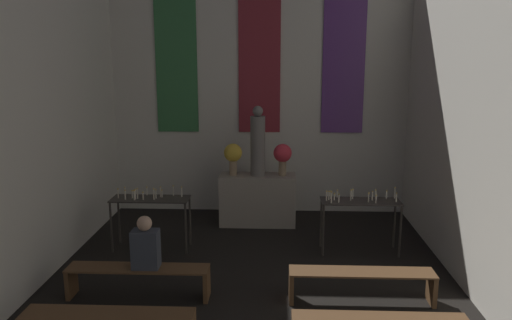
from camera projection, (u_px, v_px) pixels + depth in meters
wall_back at (260, 84)px, 10.22m from camera, size 6.29×0.16×5.32m
altar at (258, 200)px, 9.76m from camera, size 1.47×0.57×0.99m
statue at (258, 143)px, 9.53m from camera, size 0.28×0.28×1.35m
flower_vase_left at (233, 155)px, 9.59m from camera, size 0.35×0.35×0.62m
flower_vase_right at (283, 155)px, 9.55m from camera, size 0.35×0.35×0.62m
candle_rack_left at (150, 205)px, 8.44m from camera, size 1.31×0.47×1.10m
candle_rack_right at (360, 207)px, 8.30m from camera, size 1.31×0.47×1.10m
pew_back_left at (138, 275)px, 6.80m from camera, size 1.94×0.36×0.44m
pew_back_right at (361, 279)px, 6.68m from camera, size 1.94×0.36×0.44m
person_seated at (145, 245)px, 6.71m from camera, size 0.36×0.24×0.73m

